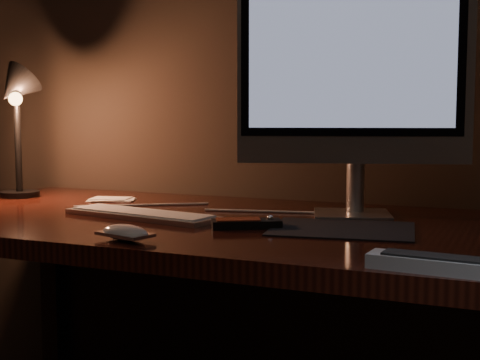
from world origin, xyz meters
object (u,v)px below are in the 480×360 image
at_px(monitor, 354,73).
at_px(media_remote, 246,223).
at_px(desk, 239,269).
at_px(keyboard, 141,214).
at_px(tv_remote, 442,264).
at_px(desk_lamp, 15,107).
at_px(mouse, 125,235).

relative_size(monitor, media_remote, 3.69).
bearing_deg(monitor, desk, -179.49).
xyz_separation_m(keyboard, tv_remote, (0.69, -0.28, 0.01)).
distance_m(desk, desk_lamp, 0.78).
xyz_separation_m(monitor, mouse, (-0.31, -0.46, -0.32)).
bearing_deg(media_remote, tv_remote, -59.75).
xyz_separation_m(keyboard, media_remote, (0.28, -0.04, 0.00)).
height_order(monitor, tv_remote, monitor).
relative_size(monitor, tv_remote, 2.48).
bearing_deg(tv_remote, media_remote, 154.19).
distance_m(keyboard, tv_remote, 0.75).
relative_size(keyboard, desk_lamp, 1.02).
distance_m(desk, mouse, 0.41).
height_order(keyboard, desk_lamp, desk_lamp).
distance_m(mouse, tv_remote, 0.57).
height_order(desk, monitor, monitor).
bearing_deg(tv_remote, mouse, -178.50).
height_order(desk, media_remote, media_remote).
xyz_separation_m(desk, desk_lamp, (-0.68, 0.03, 0.38)).
height_order(monitor, media_remote, monitor).
bearing_deg(mouse, tv_remote, 12.12).
bearing_deg(media_remote, monitor, 27.46).
bearing_deg(desk, mouse, -100.03).
distance_m(desk, monitor, 0.52).
bearing_deg(desk_lamp, media_remote, -19.52).
distance_m(monitor, tv_remote, 0.64).
xyz_separation_m(desk, monitor, (0.25, 0.08, 0.46)).
distance_m(tv_remote, desk_lamp, 1.29).
distance_m(monitor, desk_lamp, 0.93).
height_order(media_remote, tv_remote, tv_remote).
distance_m(keyboard, media_remote, 0.28).
xyz_separation_m(monitor, tv_remote, (0.26, -0.49, -0.31)).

